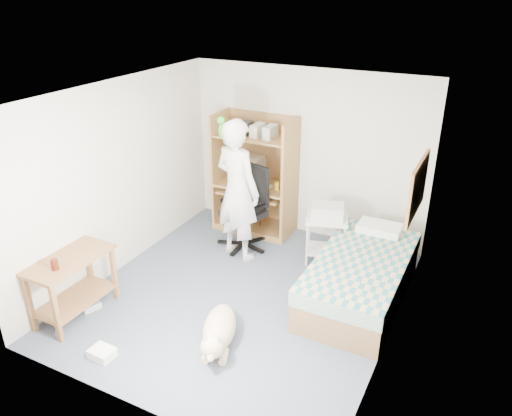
# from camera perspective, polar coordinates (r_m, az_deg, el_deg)

# --- Properties ---
(floor) EXTENTS (4.00, 4.00, 0.00)m
(floor) POSITION_cam_1_polar(r_m,az_deg,el_deg) (6.31, -1.55, -9.96)
(floor) COLOR #485262
(floor) RESTS_ON ground
(wall_back) EXTENTS (3.60, 0.02, 2.50)m
(wall_back) POSITION_cam_1_polar(r_m,az_deg,el_deg) (7.39, 5.78, 6.14)
(wall_back) COLOR beige
(wall_back) RESTS_ON floor
(wall_right) EXTENTS (0.02, 4.00, 2.50)m
(wall_right) POSITION_cam_1_polar(r_m,az_deg,el_deg) (5.16, 16.19, -3.31)
(wall_right) COLOR beige
(wall_right) RESTS_ON floor
(wall_left) EXTENTS (0.02, 4.00, 2.50)m
(wall_left) POSITION_cam_1_polar(r_m,az_deg,el_deg) (6.68, -15.41, 3.31)
(wall_left) COLOR beige
(wall_left) RESTS_ON floor
(ceiling) EXTENTS (3.60, 4.00, 0.02)m
(ceiling) POSITION_cam_1_polar(r_m,az_deg,el_deg) (5.30, -1.87, 12.86)
(ceiling) COLOR white
(ceiling) RESTS_ON wall_back
(computer_hutch) EXTENTS (1.20, 0.63, 1.80)m
(computer_hutch) POSITION_cam_1_polar(r_m,az_deg,el_deg) (7.57, -0.02, 3.29)
(computer_hutch) COLOR brown
(computer_hutch) RESTS_ON floor
(bed) EXTENTS (1.02, 2.02, 0.66)m
(bed) POSITION_cam_1_polar(r_m,az_deg,el_deg) (6.24, 11.85, -7.80)
(bed) COLOR brown
(bed) RESTS_ON floor
(side_desk) EXTENTS (0.50, 1.00, 0.75)m
(side_desk) POSITION_cam_1_polar(r_m,az_deg,el_deg) (6.10, -20.27, -7.50)
(side_desk) COLOR brown
(side_desk) RESTS_ON floor
(corkboard) EXTENTS (0.04, 0.94, 0.66)m
(corkboard) POSITION_cam_1_polar(r_m,az_deg,el_deg) (5.89, 18.00, 2.19)
(corkboard) COLOR olive
(corkboard) RESTS_ON wall_right
(office_chair) EXTENTS (0.67, 0.68, 1.19)m
(office_chair) POSITION_cam_1_polar(r_m,az_deg,el_deg) (7.23, -1.08, -1.21)
(office_chair) COLOR black
(office_chair) RESTS_ON floor
(person) EXTENTS (0.83, 0.66, 1.98)m
(person) POSITION_cam_1_polar(r_m,az_deg,el_deg) (6.74, -2.13, 2.02)
(person) COLOR silver
(person) RESTS_ON floor
(parrot) EXTENTS (0.15, 0.25, 0.40)m
(parrot) POSITION_cam_1_polar(r_m,az_deg,el_deg) (6.57, -3.74, 8.98)
(parrot) COLOR #148E24
(parrot) RESTS_ON person
(dog) EXTENTS (0.58, 1.03, 0.40)m
(dog) POSITION_cam_1_polar(r_m,az_deg,el_deg) (5.49, -4.29, -13.77)
(dog) COLOR beige
(dog) RESTS_ON floor
(printer_cart) EXTENTS (0.66, 0.59, 0.66)m
(printer_cart) POSITION_cam_1_polar(r_m,az_deg,el_deg) (6.89, 8.04, -2.73)
(printer_cart) COLOR silver
(printer_cart) RESTS_ON floor
(printer) EXTENTS (0.50, 0.43, 0.18)m
(printer) POSITION_cam_1_polar(r_m,az_deg,el_deg) (6.75, 8.20, -0.37)
(printer) COLOR beige
(printer) RESTS_ON printer_cart
(crt_monitor) EXTENTS (0.42, 0.45, 0.38)m
(crt_monitor) POSITION_cam_1_polar(r_m,az_deg,el_deg) (7.59, -0.84, 4.45)
(crt_monitor) COLOR beige
(crt_monitor) RESTS_ON computer_hutch
(keyboard) EXTENTS (0.45, 0.17, 0.03)m
(keyboard) POSITION_cam_1_polar(r_m,az_deg,el_deg) (7.48, -0.31, 1.78)
(keyboard) COLOR beige
(keyboard) RESTS_ON computer_hutch
(pencil_cup) EXTENTS (0.08, 0.08, 0.12)m
(pencil_cup) POSITION_cam_1_polar(r_m,az_deg,el_deg) (7.34, 2.40, 2.55)
(pencil_cup) COLOR gold
(pencil_cup) RESTS_ON computer_hutch
(drink_glass) EXTENTS (0.08, 0.08, 0.12)m
(drink_glass) POSITION_cam_1_polar(r_m,az_deg,el_deg) (5.78, -22.02, -6.00)
(drink_glass) COLOR #44160A
(drink_glass) RESTS_ON side_desk
(floor_box_a) EXTENTS (0.26, 0.21, 0.10)m
(floor_box_a) POSITION_cam_1_polar(r_m,az_deg,el_deg) (5.63, -17.18, -15.57)
(floor_box_a) COLOR white
(floor_box_a) RESTS_ON floor
(floor_box_b) EXTENTS (0.25, 0.27, 0.08)m
(floor_box_b) POSITION_cam_1_polar(r_m,az_deg,el_deg) (6.38, -18.44, -10.51)
(floor_box_b) COLOR #BABAB4
(floor_box_b) RESTS_ON floor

